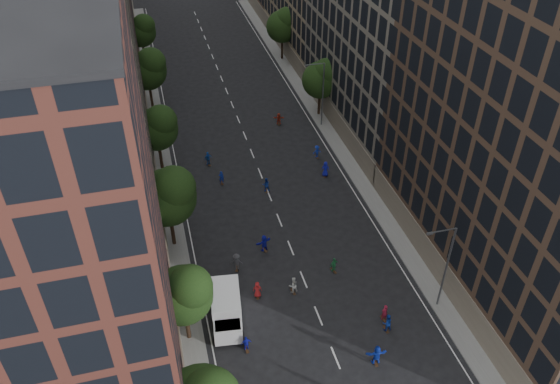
# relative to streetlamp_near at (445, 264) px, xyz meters

# --- Properties ---
(ground) EXTENTS (240.00, 240.00, 0.00)m
(ground) POSITION_rel_streetlamp_near_xyz_m (-10.37, 28.00, -5.17)
(ground) COLOR black
(ground) RESTS_ON ground
(sidewalk_left) EXTENTS (4.00, 105.00, 0.15)m
(sidewalk_left) POSITION_rel_streetlamp_near_xyz_m (-22.37, 35.50, -5.09)
(sidewalk_left) COLOR slate
(sidewalk_left) RESTS_ON ground
(sidewalk_right) EXTENTS (4.00, 105.00, 0.15)m
(sidewalk_right) POSITION_rel_streetlamp_near_xyz_m (1.63, 35.50, -5.09)
(sidewalk_right) COLOR slate
(sidewalk_right) RESTS_ON ground
(bldg_left_a) EXTENTS (14.00, 22.00, 30.00)m
(bldg_left_a) POSITION_rel_streetlamp_near_xyz_m (-29.37, -1.00, 9.83)
(bldg_left_a) COLOR #52271F
(bldg_left_a) RESTS_ON ground
(bldg_left_b) EXTENTS (14.00, 26.00, 34.00)m
(bldg_left_b) POSITION_rel_streetlamp_near_xyz_m (-29.37, 23.00, 11.83)
(bldg_left_b) COLOR #847256
(bldg_left_b) RESTS_ON ground
(bldg_left_c) EXTENTS (14.00, 20.00, 28.00)m
(bldg_left_c) POSITION_rel_streetlamp_near_xyz_m (-29.37, 46.00, 8.83)
(bldg_left_c) COLOR #52271F
(bldg_left_c) RESTS_ON ground
(bldg_right_a) EXTENTS (14.00, 30.00, 36.00)m
(bldg_right_a) POSITION_rel_streetlamp_near_xyz_m (8.63, 3.00, 12.83)
(bldg_right_a) COLOR #443124
(bldg_right_a) RESTS_ON ground
(bldg_right_b) EXTENTS (14.00, 28.00, 33.00)m
(bldg_right_b) POSITION_rel_streetlamp_near_xyz_m (8.63, 32.00, 11.33)
(bldg_right_b) COLOR #686156
(bldg_right_b) RESTS_ON ground
(tree_left_1) EXTENTS (4.80, 4.80, 8.21)m
(tree_left_1) POSITION_rel_streetlamp_near_xyz_m (-21.39, 1.86, 0.38)
(tree_left_1) COLOR black
(tree_left_1) RESTS_ON ground
(tree_left_2) EXTENTS (5.60, 5.60, 9.45)m
(tree_left_2) POSITION_rel_streetlamp_near_xyz_m (-21.36, 13.83, 1.19)
(tree_left_2) COLOR black
(tree_left_2) RESTS_ON ground
(tree_left_3) EXTENTS (5.00, 5.00, 8.58)m
(tree_left_3) POSITION_rel_streetlamp_near_xyz_m (-21.38, 27.85, 0.65)
(tree_left_3) COLOR black
(tree_left_3) RESTS_ON ground
(tree_left_4) EXTENTS (5.40, 5.40, 9.08)m
(tree_left_4) POSITION_rel_streetlamp_near_xyz_m (-21.37, 43.84, 0.93)
(tree_left_4) COLOR black
(tree_left_4) RESTS_ON ground
(tree_left_5) EXTENTS (4.80, 4.80, 8.33)m
(tree_left_5) POSITION_rel_streetlamp_near_xyz_m (-21.39, 59.86, 0.51)
(tree_left_5) COLOR black
(tree_left_5) RESTS_ON ground
(tree_right_a) EXTENTS (5.00, 5.00, 8.39)m
(tree_right_a) POSITION_rel_streetlamp_near_xyz_m (1.02, 35.85, 0.46)
(tree_right_a) COLOR black
(tree_right_a) RESTS_ON ground
(tree_right_b) EXTENTS (5.20, 5.20, 8.83)m
(tree_right_b) POSITION_rel_streetlamp_near_xyz_m (1.02, 55.85, 0.79)
(tree_right_b) COLOR black
(tree_right_b) RESTS_ON ground
(streetlamp_near) EXTENTS (2.64, 0.22, 9.06)m
(streetlamp_near) POSITION_rel_streetlamp_near_xyz_m (0.00, 0.00, 0.00)
(streetlamp_near) COLOR #595B60
(streetlamp_near) RESTS_ON ground
(streetlamp_far) EXTENTS (2.64, 0.22, 9.06)m
(streetlamp_far) POSITION_rel_streetlamp_near_xyz_m (0.00, 33.00, 0.00)
(streetlamp_far) COLOR #595B60
(streetlamp_far) RESTS_ON ground
(cargo_van) EXTENTS (3.22, 5.76, 2.93)m
(cargo_van) POSITION_rel_streetlamp_near_xyz_m (-18.15, 2.96, -3.63)
(cargo_van) COLOR silver
(cargo_van) RESTS_ON ground
(skater_2) EXTENTS (0.86, 0.67, 1.74)m
(skater_2) POSITION_rel_streetlamp_near_xyz_m (-5.29, -1.41, -4.30)
(skater_2) COLOR #123197
(skater_2) RESTS_ON ground
(skater_4) EXTENTS (0.89, 0.40, 1.49)m
(skater_4) POSITION_rel_streetlamp_near_xyz_m (-17.17, -0.38, -4.42)
(skater_4) COLOR #151AAF
(skater_4) RESTS_ON ground
(skater_5) EXTENTS (1.79, 0.71, 1.88)m
(skater_5) POSITION_rel_streetlamp_near_xyz_m (-7.42, -4.24, -4.23)
(skater_5) COLOR #1632B7
(skater_5) RESTS_ON ground
(skater_6) EXTENTS (0.90, 0.67, 1.67)m
(skater_6) POSITION_rel_streetlamp_near_xyz_m (-15.00, 5.05, -4.33)
(skater_6) COLOR maroon
(skater_6) RESTS_ON ground
(skater_7) EXTENTS (0.68, 0.50, 1.71)m
(skater_7) POSITION_rel_streetlamp_near_xyz_m (-5.04, -0.31, -4.31)
(skater_7) COLOR maroon
(skater_7) RESTS_ON ground
(skater_8) EXTENTS (0.94, 0.79, 1.73)m
(skater_8) POSITION_rel_streetlamp_near_xyz_m (-11.76, 4.73, -4.30)
(skater_8) COLOR beige
(skater_8) RESTS_ON ground
(skater_9) EXTENTS (1.33, 1.00, 1.83)m
(skater_9) POSITION_rel_streetlamp_near_xyz_m (-16.15, 8.94, -4.25)
(skater_9) COLOR #3A3B3F
(skater_9) RESTS_ON ground
(skater_10) EXTENTS (1.01, 0.65, 1.60)m
(skater_10) POSITION_rel_streetlamp_near_xyz_m (-7.30, 6.33, -4.37)
(skater_10) COLOR #22723D
(skater_10) RESTS_ON ground
(skater_11) EXTENTS (1.77, 1.11, 1.82)m
(skater_11) POSITION_rel_streetlamp_near_xyz_m (-13.01, 10.85, -4.26)
(skater_11) COLOR #1518AD
(skater_11) RESTS_ON ground
(skater_12) EXTENTS (1.10, 0.94, 1.90)m
(skater_12) POSITION_rel_streetlamp_near_xyz_m (-3.08, 21.50, -4.22)
(skater_12) COLOR #13169E
(skater_12) RESTS_ON ground
(skater_13) EXTENTS (0.61, 0.42, 1.60)m
(skater_13) POSITION_rel_streetlamp_near_xyz_m (-15.16, 23.17, -4.37)
(skater_13) COLOR #122896
(skater_13) RESTS_ON ground
(skater_14) EXTENTS (0.90, 0.74, 1.70)m
(skater_14) POSITION_rel_streetlamp_near_xyz_m (-10.51, 20.39, -4.32)
(skater_14) COLOR #123097
(skater_14) RESTS_ON ground
(skater_15) EXTENTS (1.11, 0.72, 1.61)m
(skater_15) POSITION_rel_streetlamp_near_xyz_m (-2.79, 25.62, -4.36)
(skater_15) COLOR #132BA1
(skater_15) RESTS_ON ground
(skater_16) EXTENTS (1.12, 0.80, 1.77)m
(skater_16) POSITION_rel_streetlamp_near_xyz_m (-16.06, 27.37, -4.29)
(skater_16) COLOR #1445A8
(skater_16) RESTS_ON ground
(skater_17) EXTENTS (1.59, 0.87, 1.63)m
(skater_17) POSITION_rel_streetlamp_near_xyz_m (-5.28, 34.76, -4.35)
(skater_17) COLOR #AA2F1C
(skater_17) RESTS_ON ground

